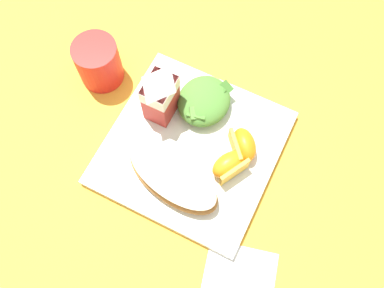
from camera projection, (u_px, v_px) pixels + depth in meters
ground at (192, 150)px, 0.74m from camera, size 3.00×3.00×0.00m
white_plate at (192, 148)px, 0.74m from camera, size 0.28×0.28×0.02m
cheesy_pizza_bread at (173, 177)px, 0.69m from camera, size 0.11×0.18×0.04m
green_salad_pile at (204, 101)px, 0.74m from camera, size 0.10×0.09×0.04m
milk_carton at (160, 94)px, 0.70m from camera, size 0.06×0.05×0.11m
orange_wedge_front at (229, 165)px, 0.69m from camera, size 0.07×0.06×0.04m
orange_wedge_middle at (243, 145)px, 0.71m from camera, size 0.07×0.07×0.04m
paper_napkin at (239, 282)px, 0.66m from camera, size 0.13×0.13×0.00m
drinking_red_cup at (98, 63)px, 0.76m from camera, size 0.08×0.08×0.09m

